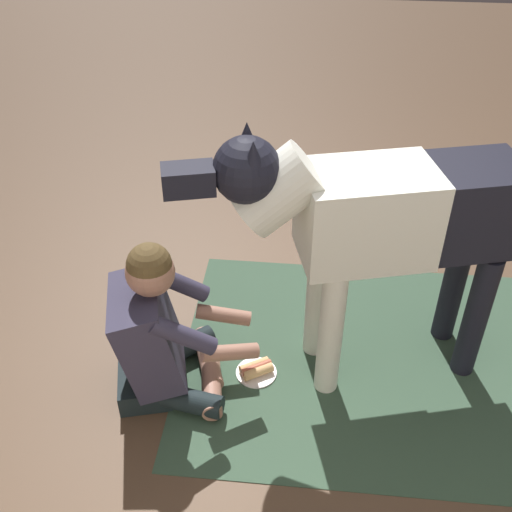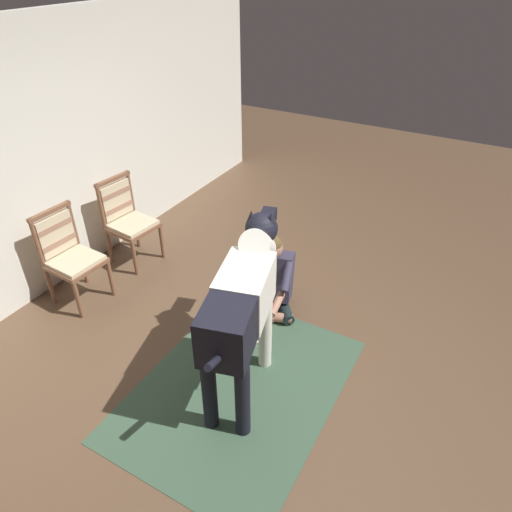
# 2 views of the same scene
# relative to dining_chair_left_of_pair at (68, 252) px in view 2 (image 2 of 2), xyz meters

# --- Properties ---
(ground_plane) EXTENTS (13.62, 13.62, 0.00)m
(ground_plane) POSITION_rel_dining_chair_left_of_pair_xyz_m (0.02, -2.10, -0.54)
(ground_plane) COLOR brown
(back_wall) EXTENTS (7.87, 0.10, 2.60)m
(back_wall) POSITION_rel_dining_chair_left_of_pair_xyz_m (0.02, 0.42, 0.76)
(back_wall) COLOR silver
(back_wall) RESTS_ON ground
(area_rug) EXTENTS (2.02, 1.50, 0.01)m
(area_rug) POSITION_rel_dining_chair_left_of_pair_xyz_m (-0.23, -2.08, -0.54)
(area_rug) COLOR #354E3A
(area_rug) RESTS_ON ground
(dining_chair_left_of_pair) EXTENTS (0.49, 0.49, 0.98)m
(dining_chair_left_of_pair) POSITION_rel_dining_chair_left_of_pair_xyz_m (0.00, 0.00, 0.00)
(dining_chair_left_of_pair) COLOR brown
(dining_chair_left_of_pair) RESTS_ON ground
(dining_chair_right_of_pair) EXTENTS (0.51, 0.51, 0.98)m
(dining_chair_right_of_pair) POSITION_rel_dining_chair_left_of_pair_xyz_m (0.83, -0.00, 0.00)
(dining_chair_right_of_pair) COLOR brown
(dining_chair_right_of_pair) RESTS_ON ground
(person_sitting_on_floor) EXTENTS (0.72, 0.58, 0.83)m
(person_sitting_on_floor) POSITION_rel_dining_chair_left_of_pair_xyz_m (0.82, -1.82, -0.20)
(person_sitting_on_floor) COLOR black
(person_sitting_on_floor) RESTS_ON ground
(large_dog) EXTENTS (1.65, 0.61, 1.31)m
(large_dog) POSITION_rel_dining_chair_left_of_pair_xyz_m (-0.12, -2.07, 0.31)
(large_dog) COLOR silver
(large_dog) RESTS_ON ground
(hot_dog_on_plate) EXTENTS (0.20, 0.20, 0.06)m
(hot_dog_on_plate) POSITION_rel_dining_chair_left_of_pair_xyz_m (0.39, -1.94, -0.52)
(hot_dog_on_plate) COLOR white
(hot_dog_on_plate) RESTS_ON ground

